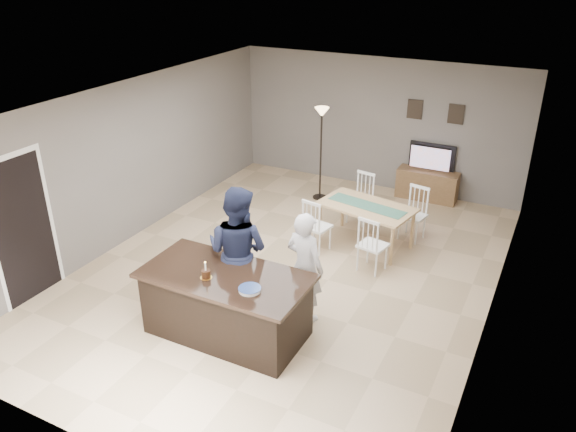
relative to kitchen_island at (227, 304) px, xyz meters
The scene contains 14 objects.
floor 1.86m from the kitchen_island, 90.00° to the left, with size 8.00×8.00×0.00m, color tan.
room_shell 2.18m from the kitchen_island, 90.00° to the left, with size 8.00×8.00×8.00m.
kitchen_island is the anchor object (origin of this frame).
tv_console 5.70m from the kitchen_island, 77.84° to the left, with size 1.20×0.40×0.60m, color brown.
television 5.78m from the kitchen_island, 77.99° to the left, with size 0.91×0.12×0.53m, color black.
tv_screen_glow 5.70m from the kitchen_island, 77.82° to the left, with size 0.78×0.78×0.00m, color #CE5116.
picture_frames 6.03m from the kitchen_island, 78.74° to the left, with size 1.10×0.02×0.38m.
doorway 3.14m from the kitchen_island, behind, with size 0.00×2.10×2.65m.
woman 1.13m from the kitchen_island, 46.91° to the left, with size 0.58×0.38×1.58m, color silver.
man 0.74m from the kitchen_island, 105.27° to the left, with size 0.90×0.70×1.85m, color #1B213D.
birthday_cake 0.56m from the kitchen_island, 133.20° to the right, with size 0.15×0.15×0.23m.
plate_stack 0.69m from the kitchen_island, 21.58° to the right, with size 0.28×0.28×0.04m.
dining_table 3.26m from the kitchen_island, 76.58° to the left, with size 1.78×1.99×0.94m.
floor_lamp 4.80m from the kitchen_island, 99.11° to the left, with size 0.28×0.28×1.88m.
Camera 1 is at (3.45, -6.83, 4.59)m, focal length 35.00 mm.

